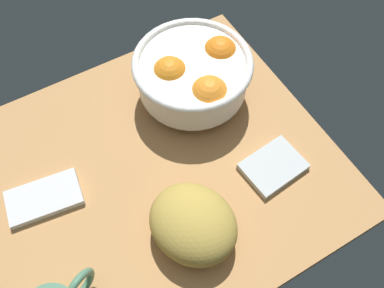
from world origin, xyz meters
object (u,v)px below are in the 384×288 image
napkin_folded (44,198)px  napkin_spare (273,166)px  fruit_bowl (194,74)px  bread_loaf (191,225)px

napkin_folded → napkin_spare: same height
napkin_spare → fruit_bowl: bearing=-79.2°
bread_loaf → napkin_spare: size_ratio=1.40×
bread_loaf → napkin_spare: 20.40cm
napkin_folded → napkin_spare: bearing=158.7°
bread_loaf → napkin_folded: 27.65cm
fruit_bowl → bread_loaf: size_ratio=1.51×
napkin_spare → bread_loaf: bearing=9.7°
napkin_folded → napkin_spare: 42.55cm
fruit_bowl → napkin_spare: (-4.26, 22.43, -6.24)cm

